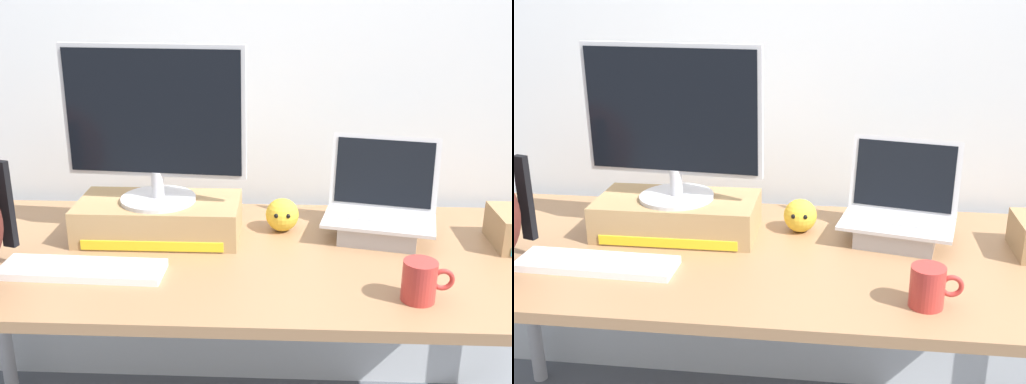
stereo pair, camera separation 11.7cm
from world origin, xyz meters
The scene contains 8 objects.
back_wall centered at (0.00, 0.49, 1.30)m, with size 7.00×0.10×2.60m, color silver.
desk centered at (0.00, 0.00, 0.67)m, with size 1.98×0.78×0.74m.
toner_box_yellow centered at (-0.29, 0.11, 0.79)m, with size 0.47×0.24×0.11m.
desktop_monitor centered at (-0.29, 0.11, 1.08)m, with size 0.52×0.22×0.45m.
open_laptop centered at (0.36, 0.14, 0.79)m, with size 0.36×0.29×0.28m.
external_keyboard centered at (-0.44, -0.14, 0.75)m, with size 0.43×0.14×0.02m.
coffee_mug centered at (0.40, -0.25, 0.79)m, with size 0.12×0.08×0.10m.
plush_toy centered at (0.07, 0.17, 0.79)m, with size 0.10×0.10×0.10m.
Camera 2 is at (0.19, -1.56, 1.47)m, focal length 43.28 mm.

